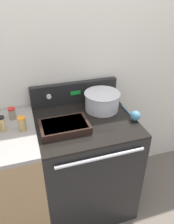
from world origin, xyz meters
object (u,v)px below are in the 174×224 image
at_px(casserole_dish, 64,126).
at_px(mixing_bowl, 102,100).
at_px(ladle, 135,115).
at_px(spice_jar_red_cap, 12,113).
at_px(spice_jar_orange_cap, 22,123).
at_px(spice_jar_black_cap, 2,124).

bearing_deg(casserole_dish, mixing_bowl, 28.51).
distance_m(casserole_dish, ladle, 0.56).
height_order(casserole_dish, spice_jar_red_cap, spice_jar_red_cap).
relative_size(spice_jar_orange_cap, spice_jar_red_cap, 1.12).
bearing_deg(mixing_bowl, ladle, -51.15).
distance_m(mixing_bowl, spice_jar_orange_cap, 0.67).
distance_m(casserole_dish, spice_jar_orange_cap, 0.30).
xyz_separation_m(mixing_bowl, casserole_dish, (-0.37, -0.20, -0.06)).
bearing_deg(ladle, spice_jar_orange_cap, 172.87).
relative_size(casserole_dish, ladle, 1.30).
bearing_deg(casserole_dish, spice_jar_orange_cap, 165.92).
bearing_deg(ladle, spice_jar_red_cap, 162.84).
bearing_deg(spice_jar_red_cap, casserole_dish, -34.88).
distance_m(spice_jar_red_cap, spice_jar_black_cap, 0.16).
bearing_deg(mixing_bowl, spice_jar_red_cap, 176.12).
xyz_separation_m(ladle, spice_jar_orange_cap, (-0.85, 0.11, 0.03)).
xyz_separation_m(casserole_dish, spice_jar_orange_cap, (-0.29, 0.07, 0.04)).
distance_m(casserole_dish, spice_jar_red_cap, 0.44).
bearing_deg(spice_jar_red_cap, mixing_bowl, -3.88).
bearing_deg(casserole_dish, spice_jar_red_cap, 145.12).
relative_size(spice_jar_red_cap, spice_jar_black_cap, 0.84).
distance_m(mixing_bowl, spice_jar_black_cap, 0.80).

